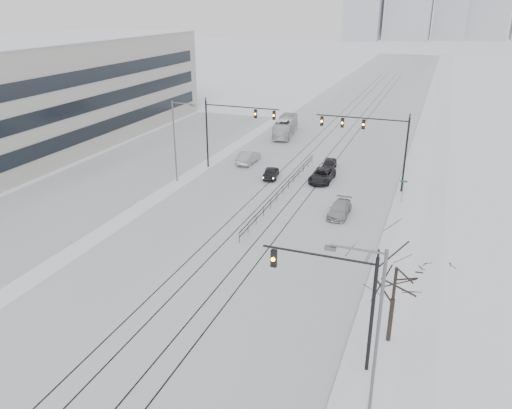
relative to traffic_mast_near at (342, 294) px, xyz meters
name	(u,v)px	position (x,y,z in m)	size (l,w,h in m)	color
ground	(109,388)	(-10.79, -6.00, -4.56)	(500.00, 500.00, 0.00)	white
road	(341,130)	(-10.79, 54.00, -4.55)	(22.00, 260.00, 0.02)	silver
sidewalk_east	(432,138)	(2.71, 54.00, -4.48)	(5.00, 260.00, 0.16)	white
curb	(414,136)	(0.26, 54.00, -4.50)	(0.10, 260.00, 0.12)	gray
parking_strip	(144,161)	(-30.79, 29.00, -4.55)	(14.00, 60.00, 0.03)	silver
tram_rails	(308,167)	(-10.79, 34.00, -4.54)	(5.30, 180.00, 0.01)	black
office_building	(22,96)	(-48.76, 29.00, 2.50)	(20.20, 62.20, 14.11)	beige
traffic_mast_near	(342,294)	(0.00, 0.00, 0.00)	(6.10, 0.37, 7.00)	black
traffic_mast_ne	(374,137)	(-2.64, 29.00, 1.20)	(9.60, 0.37, 8.00)	black
traffic_mast_nw	(230,124)	(-19.31, 30.00, 1.01)	(9.10, 0.37, 8.00)	black
street_light_east	(372,323)	(1.91, -3.00, 0.65)	(2.73, 0.25, 9.00)	#595B60
street_light_west	(177,136)	(-22.99, 24.00, 0.65)	(2.73, 0.25, 9.00)	#595B60
bare_tree	(396,276)	(2.41, 3.00, -0.07)	(4.40, 4.40, 6.10)	black
median_fence	(283,190)	(-10.79, 24.00, -4.04)	(0.06, 24.00, 1.00)	black
street_sign	(403,188)	(1.01, 26.00, -2.96)	(0.70, 0.06, 2.40)	#595B60
sedan_sb_inner	(271,172)	(-13.74, 28.70, -3.90)	(1.57, 3.90, 1.33)	black
sedan_sb_outer	(248,157)	(-18.17, 32.96, -3.80)	(1.62, 4.64, 1.53)	#94979B
sedan_nb_front	(322,176)	(-7.98, 29.55, -3.88)	(2.27, 4.92, 1.37)	black
sedan_nb_right	(340,209)	(-4.17, 20.70, -3.94)	(1.76, 4.32, 1.25)	#9A9DA2
sedan_nb_far	(329,164)	(-8.22, 34.03, -3.92)	(1.53, 3.79, 1.29)	black
box_truck	(285,127)	(-18.03, 47.93, -3.21)	(2.27, 9.70, 2.70)	silver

